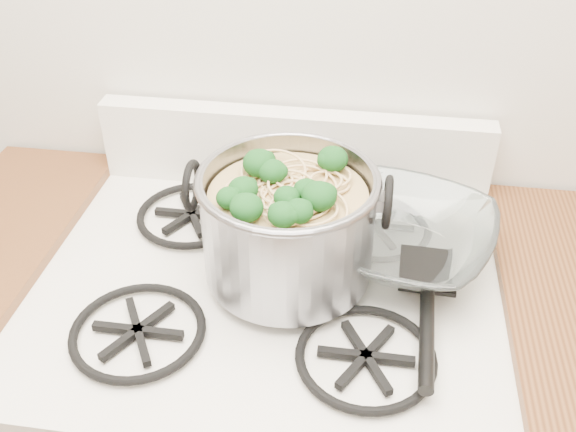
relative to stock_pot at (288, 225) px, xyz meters
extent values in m
cube|color=white|center=(-0.03, -0.01, -0.13)|extent=(0.76, 0.65, 0.04)
cube|color=black|center=(-0.03, -0.01, -0.10)|extent=(0.60, 0.56, 0.02)
cube|color=silver|center=(-0.54, -0.01, -0.57)|extent=(0.25, 0.65, 0.88)
cylinder|color=gray|center=(0.00, 0.00, 0.00)|extent=(0.27, 0.27, 0.18)
torus|color=gray|center=(0.00, 0.00, 0.08)|extent=(0.28, 0.28, 0.01)
torus|color=black|center=(-0.15, 0.00, 0.06)|extent=(0.01, 0.08, 0.08)
torus|color=black|center=(0.15, 0.00, 0.06)|extent=(0.01, 0.08, 0.08)
cylinder|color=#A7874E|center=(0.00, 0.00, -0.02)|extent=(0.24, 0.24, 0.15)
sphere|color=#134816|center=(0.00, 0.00, 0.08)|extent=(0.04, 0.04, 0.04)
sphere|color=#134816|center=(0.00, 0.00, 0.08)|extent=(0.04, 0.04, 0.04)
sphere|color=#134816|center=(0.00, 0.00, 0.08)|extent=(0.04, 0.04, 0.04)
sphere|color=#134816|center=(0.00, 0.00, 0.08)|extent=(0.04, 0.04, 0.04)
sphere|color=#134816|center=(0.00, 0.00, 0.08)|extent=(0.04, 0.04, 0.04)
sphere|color=#134816|center=(0.00, 0.00, 0.08)|extent=(0.04, 0.04, 0.04)
sphere|color=#134816|center=(0.00, 0.00, 0.08)|extent=(0.04, 0.04, 0.04)
sphere|color=#134816|center=(0.00, 0.00, 0.08)|extent=(0.04, 0.04, 0.04)
sphere|color=#134816|center=(0.00, 0.00, 0.08)|extent=(0.04, 0.04, 0.04)
sphere|color=#134816|center=(0.00, 0.00, 0.08)|extent=(0.04, 0.04, 0.04)
sphere|color=#134816|center=(0.00, 0.00, 0.08)|extent=(0.04, 0.04, 0.04)
sphere|color=#134816|center=(0.00, 0.00, 0.08)|extent=(0.04, 0.04, 0.04)
imported|color=white|center=(0.18, 0.07, -0.08)|extent=(0.15, 0.15, 0.03)
camera|label=1|loc=(0.12, -0.79, 0.60)|focal=40.00mm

